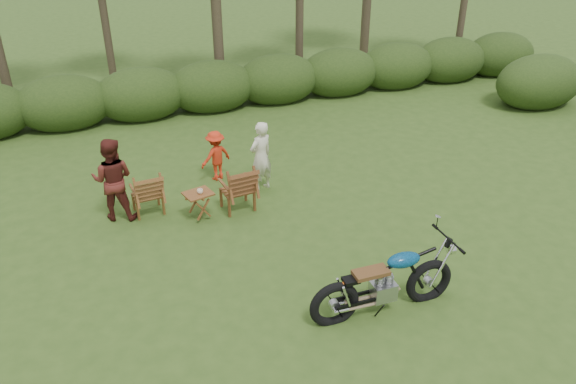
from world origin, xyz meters
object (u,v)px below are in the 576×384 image
object	(u,v)px
adult_a	(262,189)
adult_b	(119,217)
lawn_chair_left	(150,212)
lawn_chair_right	(238,208)
motorcycle	(381,309)
side_table	(199,206)
child	(217,178)
cup	(200,191)

from	to	relation	value
adult_a	adult_b	size ratio (longest dim) A/B	0.93
lawn_chair_left	lawn_chair_right	bearing A→B (deg)	159.15
lawn_chair_left	adult_a	world-z (taller)	adult_a
lawn_chair_left	adult_a	bearing A→B (deg)	177.99
motorcycle	lawn_chair_left	bearing A→B (deg)	125.31
lawn_chair_right	side_table	distance (m)	0.85
lawn_chair_right	child	size ratio (longest dim) A/B	0.88
side_table	adult_b	size ratio (longest dim) A/B	0.34
motorcycle	cup	bearing A→B (deg)	119.29
side_table	child	bearing A→B (deg)	64.58
adult_b	child	distance (m)	2.39
motorcycle	lawn_chair_right	world-z (taller)	motorcycle
lawn_chair_right	adult_a	bearing A→B (deg)	-145.11
adult_a	side_table	bearing A→B (deg)	0.47
lawn_chair_right	adult_a	distance (m)	0.92
lawn_chair_right	child	distance (m)	1.42
side_table	child	xyz separation A→B (m)	(0.72, 1.52, -0.28)
side_table	adult_b	bearing A→B (deg)	158.31
adult_b	lawn_chair_right	bearing A→B (deg)	-173.24
motorcycle	adult_a	xyz separation A→B (m)	(-0.54, 4.32, 0.00)
lawn_chair_left	cup	xyz separation A→B (m)	(0.94, -0.59, 0.60)
cup	adult_a	size ratio (longest dim) A/B	0.07
adult_a	child	bearing A→B (deg)	-71.47
side_table	cup	size ratio (longest dim) A/B	4.97
lawn_chair_right	cup	world-z (taller)	cup
lawn_chair_left	adult_b	distance (m)	0.58
adult_b	child	bearing A→B (deg)	-138.18
side_table	cup	bearing A→B (deg)	-38.12
lawn_chair_left	cup	size ratio (longest dim) A/B	8.19
motorcycle	child	size ratio (longest dim) A/B	2.00
lawn_chair_right	adult_b	size ratio (longest dim) A/B	0.60
lawn_chair_left	child	bearing A→B (deg)	-154.94
motorcycle	lawn_chair_left	distance (m)	5.10
side_table	child	size ratio (longest dim) A/B	0.50
side_table	adult_a	bearing A→B (deg)	25.33
adult_b	child	size ratio (longest dim) A/B	1.47
lawn_chair_left	side_table	xyz separation A→B (m)	(0.90, -0.56, 0.28)
motorcycle	adult_b	distance (m)	5.48
lawn_chair_left	adult_b	world-z (taller)	adult_b
lawn_chair_right	child	world-z (taller)	child
motorcycle	adult_b	world-z (taller)	adult_b
lawn_chair_left	adult_b	bearing A→B (deg)	-8.45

